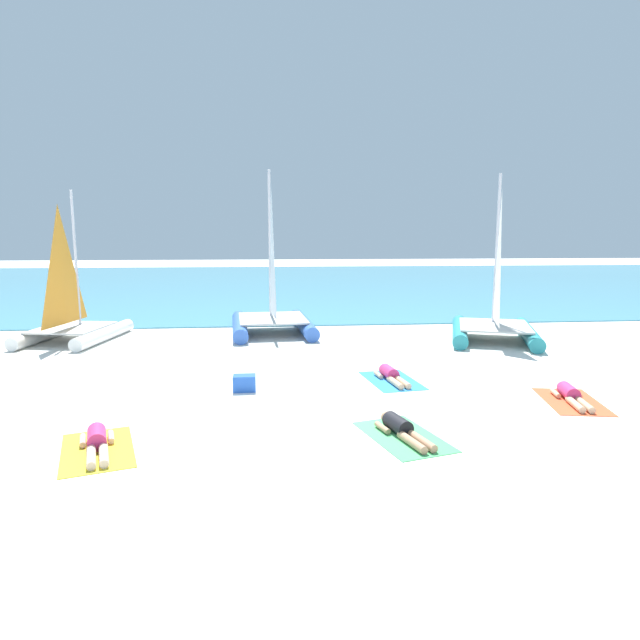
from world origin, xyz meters
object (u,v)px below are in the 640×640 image
object	(u,v)px
sailboat_teal	(495,316)
sunbather_center_right	(391,375)
sailboat_blue	(272,309)
sunbather_rightmost	(571,395)
sunbather_center_left	(401,428)
towel_center_right	(392,381)
towel_leftmost	(97,450)
towel_rightmost	(572,401)
cooler_box	(244,383)
sunbather_leftmost	(97,441)
sailboat_white	(72,319)
towel_center_left	(403,436)

from	to	relation	value
sailboat_teal	sunbather_center_right	bearing A→B (deg)	-115.39
sailboat_blue	sunbather_rightmost	xyz separation A→B (m)	(6.25, -8.72, -0.73)
sunbather_center_left	sunbather_rightmost	xyz separation A→B (m)	(4.06, 1.63, 0.00)
towel_center_right	towel_leftmost	bearing A→B (deg)	-147.05
sunbather_center_right	sailboat_blue	bearing A→B (deg)	104.89
towel_rightmost	sunbather_rightmost	world-z (taller)	sunbather_rightmost
sunbather_center_right	cooler_box	xyz separation A→B (m)	(-3.50, -0.58, 0.05)
sailboat_blue	sunbather_center_left	size ratio (longest dim) A/B	3.73
sailboat_teal	sunbather_leftmost	xyz separation A→B (m)	(-10.30, -8.34, -0.69)
sailboat_white	sunbather_center_right	size ratio (longest dim) A/B	3.16
towel_center_right	towel_rightmost	size ratio (longest dim) A/B	1.00
towel_center_left	sunbather_center_left	distance (m)	0.14
sunbather_leftmost	towel_center_right	xyz separation A→B (m)	(5.76, 3.66, -0.13)
sailboat_white	towel_rightmost	distance (m)	15.06
towel_rightmost	cooler_box	distance (m)	7.06
sailboat_teal	sunbather_center_right	xyz separation A→B (m)	(-4.55, -4.62, -0.69)
sunbather_leftmost	sunbather_center_right	size ratio (longest dim) A/B	0.98
sailboat_blue	towel_leftmost	distance (m)	10.95
towel_rightmost	sunbather_rightmost	size ratio (longest dim) A/B	1.22
sunbather_center_left	sunbather_center_right	world-z (taller)	same
sailboat_blue	sunbather_leftmost	world-z (taller)	sailboat_blue
sailboat_teal	towel_leftmost	distance (m)	13.31
sailboat_white	sunbather_center_right	world-z (taller)	sailboat_white
sunbather_rightmost	sailboat_blue	bearing A→B (deg)	136.53
towel_leftmost	towel_center_right	size ratio (longest dim) A/B	1.00
towel_leftmost	sunbather_leftmost	xyz separation A→B (m)	(-0.02, 0.06, 0.13)
sunbather_leftmost	sunbather_center_right	world-z (taller)	same
sailboat_blue	sunbather_center_left	bearing A→B (deg)	-81.94
sunbather_leftmost	sunbather_center_left	xyz separation A→B (m)	(5.12, 0.11, 0.00)
sunbather_center_left	sailboat_white	bearing A→B (deg)	117.44
sunbather_leftmost	sunbather_rightmost	size ratio (longest dim) A/B	0.99
sunbather_center_left	sunbather_center_right	xyz separation A→B (m)	(0.64, 3.61, 0.00)
towel_leftmost	towel_center_right	distance (m)	6.85
towel_leftmost	towel_center_right	world-z (taller)	same
sailboat_white	sunbather_center_right	xyz separation A→B (m)	(9.40, -5.82, -0.61)
sunbather_leftmost	cooler_box	world-z (taller)	cooler_box
sunbather_leftmost	towel_leftmost	bearing A→B (deg)	-90.00
sunbather_leftmost	sunbather_center_left	distance (m)	5.12
towel_leftmost	sunbather_center_right	xyz separation A→B (m)	(5.74, 3.79, 0.13)
towel_leftmost	sunbather_center_right	world-z (taller)	sunbather_center_right
towel_leftmost	towel_center_left	bearing A→B (deg)	1.26
towel_rightmost	sailboat_teal	bearing A→B (deg)	80.34
sailboat_white	towel_leftmost	size ratio (longest dim) A/B	2.61
cooler_box	sailboat_white	bearing A→B (deg)	132.72
sailboat_teal	sailboat_white	size ratio (longest dim) A/B	1.11
sunbather_leftmost	towel_rightmost	distance (m)	9.32
towel_rightmost	cooler_box	world-z (taller)	cooler_box
towel_leftmost	sunbather_leftmost	size ratio (longest dim) A/B	1.23
sailboat_blue	sailboat_teal	world-z (taller)	sailboat_blue
towel_center_left	sunbather_center_left	world-z (taller)	sunbather_center_left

